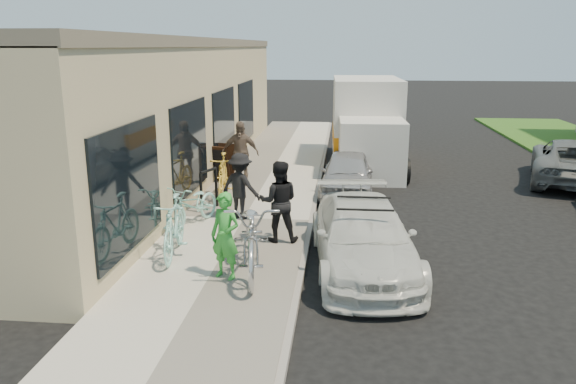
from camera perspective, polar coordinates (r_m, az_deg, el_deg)
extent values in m
plane|color=black|center=(10.05, 3.87, -8.87)|extent=(120.00, 120.00, 0.00)
cube|color=#B7B0A4|center=(13.03, -4.50, -2.96)|extent=(3.00, 34.00, 0.15)
cube|color=gray|center=(12.86, 2.33, -3.22)|extent=(0.12, 34.00, 0.13)
cube|color=#C4B288|center=(18.18, -12.05, 7.99)|extent=(3.50, 20.00, 4.00)
cube|color=#6B6150|center=(18.07, -12.41, 14.61)|extent=(3.60, 20.00, 0.25)
cube|color=black|center=(10.23, -15.84, 0.48)|extent=(0.06, 3.00, 2.20)
cube|color=black|center=(13.94, -9.92, 4.49)|extent=(0.06, 3.00, 2.20)
cube|color=black|center=(17.78, -6.49, 6.77)|extent=(0.06, 3.00, 2.20)
cube|color=black|center=(21.68, -4.27, 8.23)|extent=(0.06, 3.00, 2.20)
cylinder|color=black|center=(13.43, -8.81, -0.10)|extent=(0.07, 0.07, 0.96)
cylinder|color=black|center=(13.94, -7.30, 0.50)|extent=(0.07, 0.07, 0.96)
cylinder|color=black|center=(13.57, -8.11, 2.17)|extent=(0.29, 0.62, 0.07)
cube|color=black|center=(16.37, -7.04, 2.84)|extent=(0.70, 0.44, 1.06)
cube|color=black|center=(16.70, -6.38, 3.10)|extent=(0.70, 0.44, 1.06)
cube|color=black|center=(16.33, -7.11, 3.00)|extent=(0.55, 0.32, 0.76)
imported|color=silver|center=(10.36, 7.64, -4.54)|extent=(2.17, 4.45, 1.25)
cylinder|color=black|center=(9.72, 7.85, -1.86)|extent=(0.99, 0.04, 0.04)
cylinder|color=black|center=(10.52, 7.70, -0.58)|extent=(0.99, 0.04, 0.04)
imported|color=#A7A7AD|center=(15.58, 6.03, 1.89)|extent=(1.54, 3.51, 1.17)
cube|color=silver|center=(17.30, 8.46, 4.22)|extent=(2.01, 2.01, 1.85)
cube|color=black|center=(17.24, 8.51, 5.50)|extent=(1.80, 0.12, 0.88)
cube|color=silver|center=(20.09, 7.89, 7.36)|extent=(2.37, 4.16, 2.82)
cube|color=orange|center=(20.18, 7.83, 5.58)|extent=(2.39, 4.18, 0.54)
cylinder|color=black|center=(16.88, 5.22, 2.21)|extent=(0.27, 0.79, 0.78)
cylinder|color=black|center=(17.04, 11.78, 2.08)|extent=(0.27, 0.79, 0.78)
cylinder|color=black|center=(17.93, 5.15, 2.94)|extent=(0.27, 0.79, 0.78)
cylinder|color=black|center=(18.08, 11.34, 2.81)|extent=(0.27, 0.79, 0.78)
cylinder|color=black|center=(21.56, 4.95, 4.93)|extent=(0.27, 0.79, 0.78)
cylinder|color=black|center=(21.69, 10.12, 4.81)|extent=(0.27, 0.79, 0.78)
imported|color=slate|center=(18.88, 26.85, 2.83)|extent=(3.48, 5.14, 1.31)
imported|color=#B8B9BB|center=(9.77, -3.63, -4.42)|extent=(1.27, 2.65, 1.34)
imported|color=green|center=(9.54, -6.39, -4.45)|extent=(0.64, 0.54, 1.50)
imported|color=black|center=(11.26, -0.95, -0.96)|extent=(0.85, 0.69, 1.66)
imported|color=#98E2D6|center=(10.75, -11.52, -3.50)|extent=(0.72, 1.91, 1.12)
imported|color=#98E2D6|center=(12.49, -9.60, -1.29)|extent=(1.20, 1.90, 0.94)
imported|color=gold|center=(14.66, -6.64, 1.59)|extent=(0.74, 1.94, 1.14)
imported|color=black|center=(12.78, -4.87, 0.59)|extent=(1.13, 0.91, 1.53)
imported|color=brown|center=(15.99, -4.88, 3.96)|extent=(1.06, 0.45, 1.81)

